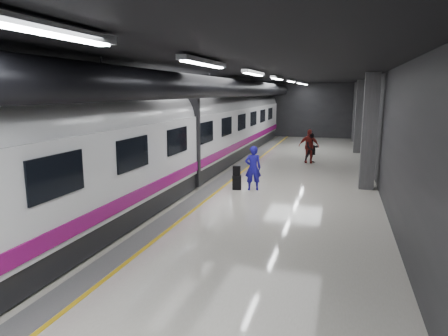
% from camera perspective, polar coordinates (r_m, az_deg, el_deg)
% --- Properties ---
extents(ground, '(40.00, 40.00, 0.00)m').
position_cam_1_polar(ground, '(15.28, 2.64, -3.47)').
color(ground, silver).
rests_on(ground, ground).
extents(platform_hall, '(10.02, 40.02, 4.51)m').
position_cam_1_polar(platform_hall, '(15.81, 2.58, 9.97)').
color(platform_hall, black).
rests_on(platform_hall, ground).
extents(train, '(3.05, 38.00, 4.05)m').
position_cam_1_polar(train, '(15.99, -8.70, 4.59)').
color(train, black).
rests_on(train, ground).
extents(traveler_main, '(0.74, 0.60, 1.74)m').
position_cam_1_polar(traveler_main, '(15.48, 4.17, -0.01)').
color(traveler_main, '#201BCB').
rests_on(traveler_main, ground).
extents(suitcase_main, '(0.37, 0.27, 0.56)m').
position_cam_1_polar(suitcase_main, '(15.61, 1.84, -2.10)').
color(suitcase_main, black).
rests_on(suitcase_main, ground).
extents(shoulder_bag, '(0.29, 0.16, 0.38)m').
position_cam_1_polar(shoulder_bag, '(15.55, 1.81, -0.40)').
color(shoulder_bag, black).
rests_on(shoulder_bag, suitcase_main).
extents(traveler_far_a, '(0.99, 0.93, 1.61)m').
position_cam_1_polar(traveler_far_a, '(21.97, 12.40, 2.80)').
color(traveler_far_a, black).
rests_on(traveler_far_a, ground).
extents(traveler_far_b, '(1.08, 0.50, 1.81)m').
position_cam_1_polar(traveler_far_b, '(21.95, 12.02, 3.08)').
color(traveler_far_b, maroon).
rests_on(traveler_far_b, ground).
extents(suitcase_far, '(0.37, 0.31, 0.47)m').
position_cam_1_polar(suitcase_far, '(24.97, 12.50, 2.41)').
color(suitcase_far, black).
rests_on(suitcase_far, ground).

